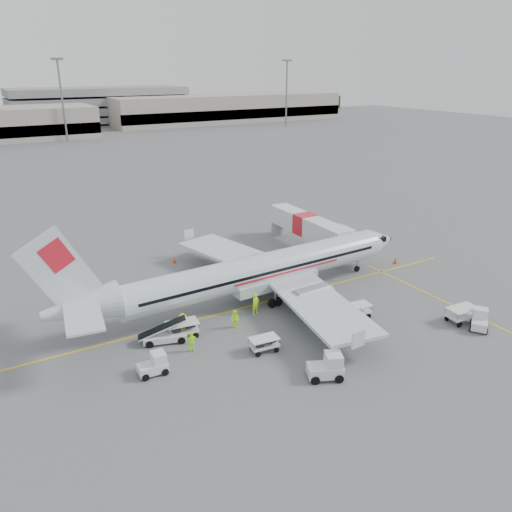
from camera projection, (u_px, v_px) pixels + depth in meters
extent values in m
plane|color=#56595B|center=(267.00, 302.00, 45.44)|extent=(360.00, 360.00, 0.00)
cube|color=yellow|center=(267.00, 302.00, 45.44)|extent=(44.00, 0.20, 0.01)
cube|color=yellow|center=(443.00, 301.00, 45.58)|extent=(0.20, 20.00, 0.01)
cone|color=#EA3803|center=(395.00, 261.00, 54.11)|extent=(0.42, 0.42, 0.68)
cone|color=#EA3803|center=(174.00, 260.00, 54.34)|extent=(0.37, 0.37, 0.61)
cone|color=#EA3803|center=(337.00, 351.00, 36.96)|extent=(0.41, 0.41, 0.67)
imported|color=#A0E616|center=(256.00, 304.00, 42.91)|extent=(0.78, 0.59, 1.91)
imported|color=#A0E616|center=(235.00, 319.00, 40.58)|extent=(0.92, 0.98, 1.61)
imported|color=#A0E616|center=(183.00, 324.00, 39.49)|extent=(1.32, 1.38, 1.88)
imported|color=#A0E616|center=(192.00, 342.00, 37.27)|extent=(0.97, 0.47, 1.61)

